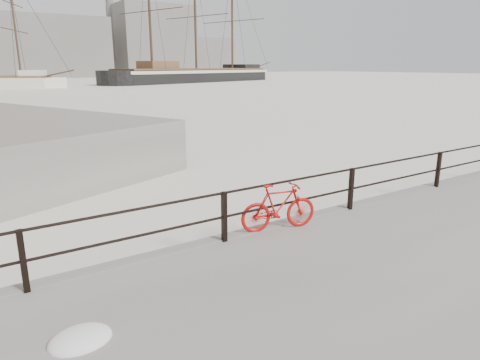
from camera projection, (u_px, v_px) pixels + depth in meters
ground at (344, 221)px, 10.41m from camera, size 400.00×400.00×0.00m
guardrail at (351, 189)px, 10.06m from camera, size 28.00×0.10×1.00m
bicycle at (279, 207)px, 8.79m from camera, size 1.66×0.62×1.00m
snow_mounds at (471, 203)px, 10.21m from camera, size 22.64×3.37×0.31m
barque_black at (197, 82)px, 97.89m from camera, size 60.26×36.09×32.60m
industrial_west at (52, 47)px, 131.57m from camera, size 32.00×18.00×18.00m
industrial_mid at (153, 41)px, 153.44m from camera, size 26.00×20.00×24.00m
industrial_east at (203, 57)px, 170.99m from camera, size 20.00×16.00×14.00m
smokestack at (110, 11)px, 147.96m from camera, size 2.80×2.80×44.00m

